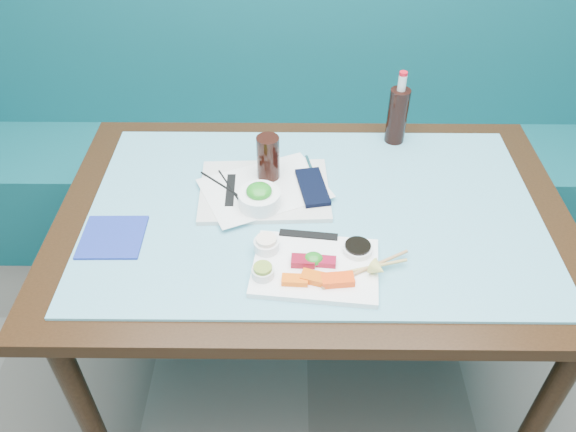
{
  "coord_description": "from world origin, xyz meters",
  "views": [
    {
      "loc": [
        -0.06,
        0.29,
        1.76
      ],
      "look_at": [
        -0.07,
        1.37,
        0.8
      ],
      "focal_mm": 35.0,
      "sensor_mm": 36.0,
      "label": 1
    }
  ],
  "objects_px": {
    "booth_bench": "(306,149)",
    "cola_glass": "(268,158)",
    "sashimi_plate": "(315,267)",
    "seaweed_bowl": "(259,199)",
    "blue_napkin": "(113,237)",
    "dining_table": "(313,233)",
    "cola_bottle_body": "(397,116)",
    "serving_tray": "(265,190)"
  },
  "relations": [
    {
      "from": "dining_table",
      "to": "cola_glass",
      "type": "distance_m",
      "value": 0.25
    },
    {
      "from": "dining_table",
      "to": "sashimi_plate",
      "type": "height_order",
      "value": "sashimi_plate"
    },
    {
      "from": "booth_bench",
      "to": "dining_table",
      "type": "xyz_separation_m",
      "value": [
        0.0,
        -0.84,
        0.29
      ]
    },
    {
      "from": "serving_tray",
      "to": "seaweed_bowl",
      "type": "distance_m",
      "value": 0.08
    },
    {
      "from": "dining_table",
      "to": "cola_glass",
      "type": "xyz_separation_m",
      "value": [
        -0.13,
        0.13,
        0.17
      ]
    },
    {
      "from": "sashimi_plate",
      "to": "seaweed_bowl",
      "type": "bearing_deg",
      "value": 129.08
    },
    {
      "from": "seaweed_bowl",
      "to": "cola_bottle_body",
      "type": "relative_size",
      "value": 0.65
    },
    {
      "from": "booth_bench",
      "to": "seaweed_bowl",
      "type": "xyz_separation_m",
      "value": [
        -0.15,
        -0.84,
        0.42
      ]
    },
    {
      "from": "booth_bench",
      "to": "blue_napkin",
      "type": "height_order",
      "value": "booth_bench"
    },
    {
      "from": "dining_table",
      "to": "seaweed_bowl",
      "type": "bearing_deg",
      "value": -178.73
    },
    {
      "from": "sashimi_plate",
      "to": "dining_table",
      "type": "bearing_deg",
      "value": 95.56
    },
    {
      "from": "cola_glass",
      "to": "sashimi_plate",
      "type": "bearing_deg",
      "value": -70.47
    },
    {
      "from": "booth_bench",
      "to": "cola_glass",
      "type": "xyz_separation_m",
      "value": [
        -0.13,
        -0.71,
        0.46
      ]
    },
    {
      "from": "dining_table",
      "to": "sashimi_plate",
      "type": "distance_m",
      "value": 0.25
    },
    {
      "from": "sashimi_plate",
      "to": "cola_glass",
      "type": "xyz_separation_m",
      "value": [
        -0.13,
        0.35,
        0.07
      ]
    },
    {
      "from": "serving_tray",
      "to": "blue_napkin",
      "type": "xyz_separation_m",
      "value": [
        -0.38,
        -0.19,
        -0.0
      ]
    },
    {
      "from": "booth_bench",
      "to": "seaweed_bowl",
      "type": "height_order",
      "value": "booth_bench"
    },
    {
      "from": "cola_glass",
      "to": "cola_bottle_body",
      "type": "distance_m",
      "value": 0.44
    },
    {
      "from": "booth_bench",
      "to": "serving_tray",
      "type": "height_order",
      "value": "booth_bench"
    },
    {
      "from": "seaweed_bowl",
      "to": "cola_bottle_body",
      "type": "height_order",
      "value": "cola_bottle_body"
    },
    {
      "from": "dining_table",
      "to": "seaweed_bowl",
      "type": "relative_size",
      "value": 12.26
    },
    {
      "from": "booth_bench",
      "to": "dining_table",
      "type": "distance_m",
      "value": 0.89
    },
    {
      "from": "dining_table",
      "to": "blue_napkin",
      "type": "distance_m",
      "value": 0.54
    },
    {
      "from": "dining_table",
      "to": "sashimi_plate",
      "type": "bearing_deg",
      "value": -90.43
    },
    {
      "from": "booth_bench",
      "to": "dining_table",
      "type": "relative_size",
      "value": 2.14
    },
    {
      "from": "blue_napkin",
      "to": "cola_glass",
      "type": "bearing_deg",
      "value": 31.94
    },
    {
      "from": "dining_table",
      "to": "serving_tray",
      "type": "xyz_separation_m",
      "value": [
        -0.14,
        0.07,
        0.1
      ]
    },
    {
      "from": "cola_glass",
      "to": "cola_bottle_body",
      "type": "relative_size",
      "value": 0.75
    },
    {
      "from": "dining_table",
      "to": "blue_napkin",
      "type": "bearing_deg",
      "value": -167.15
    },
    {
      "from": "blue_napkin",
      "to": "cola_bottle_body",
      "type": "bearing_deg",
      "value": 30.29
    },
    {
      "from": "dining_table",
      "to": "seaweed_bowl",
      "type": "distance_m",
      "value": 0.19
    },
    {
      "from": "booth_bench",
      "to": "dining_table",
      "type": "bearing_deg",
      "value": -90.0
    },
    {
      "from": "sashimi_plate",
      "to": "blue_napkin",
      "type": "bearing_deg",
      "value": 174.31
    },
    {
      "from": "serving_tray",
      "to": "dining_table",
      "type": "bearing_deg",
      "value": -30.17
    },
    {
      "from": "blue_napkin",
      "to": "seaweed_bowl",
      "type": "bearing_deg",
      "value": 17.18
    },
    {
      "from": "booth_bench",
      "to": "serving_tray",
      "type": "relative_size",
      "value": 8.32
    },
    {
      "from": "booth_bench",
      "to": "cola_bottle_body",
      "type": "relative_size",
      "value": 16.95
    },
    {
      "from": "cola_bottle_body",
      "to": "serving_tray",
      "type": "bearing_deg",
      "value": -146.26
    },
    {
      "from": "booth_bench",
      "to": "cola_glass",
      "type": "relative_size",
      "value": 22.62
    },
    {
      "from": "booth_bench",
      "to": "cola_bottle_body",
      "type": "distance_m",
      "value": 0.74
    },
    {
      "from": "seaweed_bowl",
      "to": "blue_napkin",
      "type": "xyz_separation_m",
      "value": [
        -0.37,
        -0.12,
        -0.03
      ]
    },
    {
      "from": "booth_bench",
      "to": "blue_napkin",
      "type": "relative_size",
      "value": 18.89
    }
  ]
}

